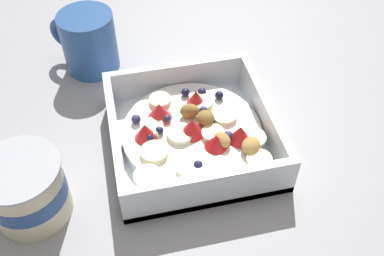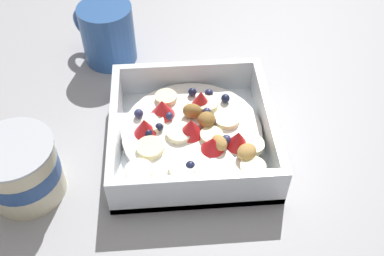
% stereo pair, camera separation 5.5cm
% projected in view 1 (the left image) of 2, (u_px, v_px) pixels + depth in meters
% --- Properties ---
extents(ground_plane, '(2.40, 2.40, 0.00)m').
position_uv_depth(ground_plane, '(181.00, 150.00, 0.57)').
color(ground_plane, '#9E9EA3').
extents(fruit_bowl, '(0.20, 0.20, 0.06)m').
position_uv_depth(fruit_bowl, '(192.00, 134.00, 0.56)').
color(fruit_bowl, white).
rests_on(fruit_bowl, ground).
extents(yogurt_cup, '(0.09, 0.09, 0.08)m').
position_uv_depth(yogurt_cup, '(26.00, 190.00, 0.47)').
color(yogurt_cup, beige).
rests_on(yogurt_cup, ground).
extents(coffee_mug, '(0.09, 0.10, 0.09)m').
position_uv_depth(coffee_mug, '(88.00, 42.00, 0.65)').
color(coffee_mug, '#2D5699').
rests_on(coffee_mug, ground).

